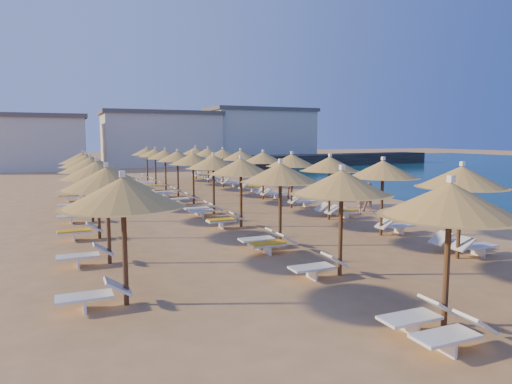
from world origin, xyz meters
name	(u,v)px	position (x,y,z in m)	size (l,w,h in m)	color
ground	(312,235)	(0.00, 0.00, 0.00)	(220.00, 220.00, 0.00)	tan
jetty	(340,159)	(27.42, 39.18, 0.75)	(30.00, 4.00, 1.50)	black
hotel_blocks	(164,138)	(4.11, 46.50, 3.70)	(47.99, 11.53, 8.10)	beige
parasol_row_east	(292,161)	(2.47, 6.47, 2.55)	(2.81, 40.51, 3.08)	brown
parasol_row_west	(213,163)	(-1.94, 6.47, 2.55)	(2.81, 40.51, 3.08)	brown
parasol_row_inland	(94,168)	(-7.72, 4.58, 2.55)	(2.81, 21.66, 3.08)	brown
loungers	(233,206)	(-1.05, 6.14, 0.34)	(13.19, 39.17, 0.66)	white
beachgoer_c	(290,186)	(4.30, 10.17, 0.77)	(0.90, 0.38, 1.54)	tan
beachgoer_a	(360,196)	(4.72, 3.45, 0.92)	(0.67, 0.44, 1.85)	tan
beachgoer_b	(369,197)	(5.54, 3.73, 0.76)	(0.74, 0.58, 1.52)	tan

